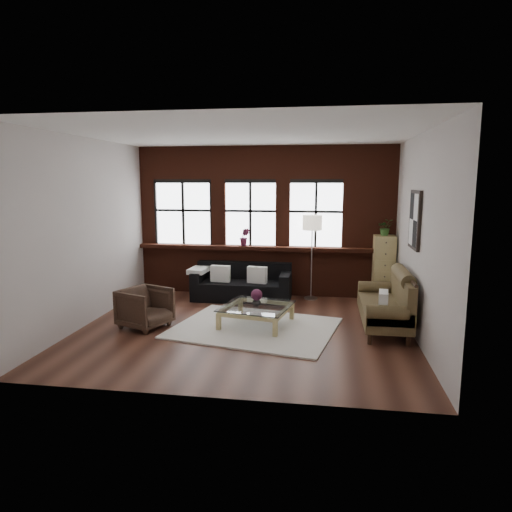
# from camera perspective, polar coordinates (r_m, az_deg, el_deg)

# --- Properties ---
(floor) EXTENTS (5.50, 5.50, 0.00)m
(floor) POSITION_cam_1_polar(r_m,az_deg,el_deg) (7.79, -1.41, -9.07)
(floor) COLOR #3F2017
(floor) RESTS_ON ground
(ceiling) EXTENTS (5.50, 5.50, 0.00)m
(ceiling) POSITION_cam_1_polar(r_m,az_deg,el_deg) (7.43, -1.51, 15.04)
(ceiling) COLOR white
(ceiling) RESTS_ON ground
(wall_back) EXTENTS (5.50, 0.00, 5.50)m
(wall_back) POSITION_cam_1_polar(r_m,az_deg,el_deg) (9.90, 1.08, 4.36)
(wall_back) COLOR beige
(wall_back) RESTS_ON ground
(wall_front) EXTENTS (5.50, 0.00, 5.50)m
(wall_front) POSITION_cam_1_polar(r_m,az_deg,el_deg) (5.03, -6.45, -0.59)
(wall_front) COLOR beige
(wall_front) RESTS_ON ground
(wall_left) EXTENTS (0.00, 5.00, 5.00)m
(wall_left) POSITION_cam_1_polar(r_m,az_deg,el_deg) (8.37, -20.35, 2.86)
(wall_left) COLOR beige
(wall_left) RESTS_ON ground
(wall_right) EXTENTS (0.00, 5.00, 5.00)m
(wall_right) POSITION_cam_1_polar(r_m,az_deg,el_deg) (7.47, 19.80, 2.17)
(wall_right) COLOR beige
(wall_right) RESTS_ON ground
(brick_backwall) EXTENTS (5.50, 0.12, 3.20)m
(brick_backwall) POSITION_cam_1_polar(r_m,az_deg,el_deg) (9.84, 1.04, 4.33)
(brick_backwall) COLOR #4B1D11
(brick_backwall) RESTS_ON floor
(sill_ledge) EXTENTS (5.50, 0.30, 0.08)m
(sill_ledge) POSITION_cam_1_polar(r_m,az_deg,el_deg) (9.82, 0.96, 1.02)
(sill_ledge) COLOR #4B1D11
(sill_ledge) RESTS_ON brick_backwall
(window_left) EXTENTS (1.38, 0.10, 1.50)m
(window_left) POSITION_cam_1_polar(r_m,az_deg,el_deg) (10.24, -9.04, 5.25)
(window_left) COLOR black
(window_left) RESTS_ON brick_backwall
(window_mid) EXTENTS (1.38, 0.10, 1.50)m
(window_mid) POSITION_cam_1_polar(r_m,az_deg,el_deg) (9.89, -0.68, 5.22)
(window_mid) COLOR black
(window_mid) RESTS_ON brick_backwall
(window_right) EXTENTS (1.38, 0.10, 1.50)m
(window_right) POSITION_cam_1_polar(r_m,az_deg,el_deg) (9.76, 7.49, 5.09)
(window_right) COLOR black
(window_right) RESTS_ON brick_backwall
(wall_poster) EXTENTS (0.05, 0.74, 0.94)m
(wall_poster) POSITION_cam_1_polar(r_m,az_deg,el_deg) (7.74, 19.26, 4.29)
(wall_poster) COLOR black
(wall_poster) RESTS_ON wall_right
(shag_rug) EXTENTS (2.97, 2.54, 0.03)m
(shag_rug) POSITION_cam_1_polar(r_m,az_deg,el_deg) (7.79, -0.17, -8.96)
(shag_rug) COLOR silver
(shag_rug) RESTS_ON floor
(dark_sofa) EXTENTS (2.04, 0.82, 0.74)m
(dark_sofa) POSITION_cam_1_polar(r_m,az_deg,el_deg) (9.57, -1.78, -3.30)
(dark_sofa) COLOR black
(dark_sofa) RESTS_ON floor
(pillow_a) EXTENTS (0.41, 0.16, 0.34)m
(pillow_a) POSITION_cam_1_polar(r_m,az_deg,el_deg) (9.52, -4.48, -2.22)
(pillow_a) COLOR white
(pillow_a) RESTS_ON dark_sofa
(pillow_b) EXTENTS (0.42, 0.21, 0.34)m
(pillow_b) POSITION_cam_1_polar(r_m,az_deg,el_deg) (9.38, 0.15, -2.37)
(pillow_b) COLOR white
(pillow_b) RESTS_ON dark_sofa
(vintage_settee) EXTENTS (0.83, 1.87, 1.00)m
(vintage_settee) POSITION_cam_1_polar(r_m,az_deg,el_deg) (7.96, 15.67, -5.29)
(vintage_settee) COLOR brown
(vintage_settee) RESTS_ON floor
(pillow_settee) EXTENTS (0.19, 0.39, 0.34)m
(pillow_settee) POSITION_cam_1_polar(r_m,az_deg,el_deg) (7.37, 15.62, -5.59)
(pillow_settee) COLOR white
(pillow_settee) RESTS_ON vintage_settee
(armchair) EXTENTS (0.96, 0.95, 0.68)m
(armchair) POSITION_cam_1_polar(r_m,az_deg,el_deg) (8.00, -13.68, -6.31)
(armchair) COLOR #332219
(armchair) RESTS_ON floor
(coffee_table) EXTENTS (1.30, 1.30, 0.37)m
(coffee_table) POSITION_cam_1_polar(r_m,az_deg,el_deg) (7.90, 0.07, -7.48)
(coffee_table) COLOR tan
(coffee_table) RESTS_ON shag_rug
(vase) EXTENTS (0.16, 0.16, 0.15)m
(vase) POSITION_cam_1_polar(r_m,az_deg,el_deg) (7.83, 0.08, -5.68)
(vase) COLOR #B2B2B2
(vase) RESTS_ON coffee_table
(flowers) EXTENTS (0.20, 0.20, 0.20)m
(flowers) POSITION_cam_1_polar(r_m,az_deg,el_deg) (7.80, 0.08, -4.87)
(flowers) COLOR #521C38
(flowers) RESTS_ON vase
(drawer_chest) EXTENTS (0.42, 0.42, 1.37)m
(drawer_chest) POSITION_cam_1_polar(r_m,az_deg,el_deg) (9.69, 15.65, -1.56)
(drawer_chest) COLOR tan
(drawer_chest) RESTS_ON floor
(potted_plant_top) EXTENTS (0.32, 0.28, 0.34)m
(potted_plant_top) POSITION_cam_1_polar(r_m,az_deg,el_deg) (9.57, 15.87, 3.48)
(potted_plant_top) COLOR #2D5923
(potted_plant_top) RESTS_ON drawer_chest
(floor_lamp) EXTENTS (0.40, 0.40, 1.92)m
(floor_lamp) POSITION_cam_1_polar(r_m,az_deg,el_deg) (9.56, 6.97, 0.23)
(floor_lamp) COLOR #A5A5A8
(floor_lamp) RESTS_ON floor
(sill_plant) EXTENTS (0.23, 0.19, 0.39)m
(sill_plant) POSITION_cam_1_polar(r_m,az_deg,el_deg) (9.82, -1.45, 2.40)
(sill_plant) COLOR #521C38
(sill_plant) RESTS_ON sill_ledge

